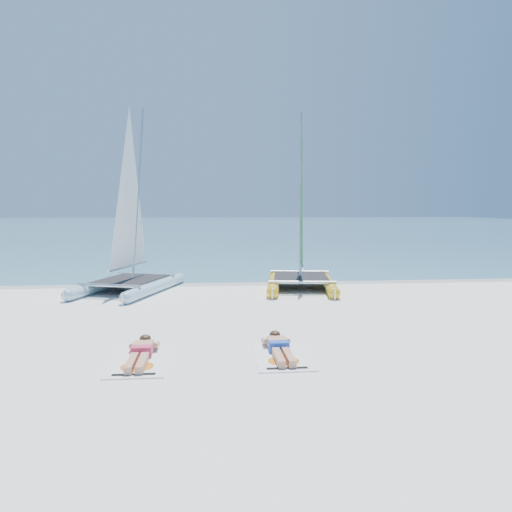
% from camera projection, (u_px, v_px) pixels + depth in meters
% --- Properties ---
extents(ground, '(140.00, 140.00, 0.00)m').
position_uv_depth(ground, '(266.00, 315.00, 12.68)').
color(ground, white).
rests_on(ground, ground).
extents(sea, '(140.00, 115.00, 0.01)m').
position_uv_depth(sea, '(217.00, 225.00, 75.08)').
color(sea, '#71B9BD').
rests_on(sea, ground).
extents(wet_sand_strip, '(140.00, 1.40, 0.01)m').
position_uv_depth(wet_sand_strip, '(248.00, 282.00, 18.12)').
color(wet_sand_strip, beige).
rests_on(wet_sand_strip, ground).
extents(catamaran_blue, '(3.53, 5.04, 6.26)m').
position_uv_depth(catamaran_blue, '(130.00, 234.00, 16.12)').
color(catamaran_blue, '#BEE5FA').
rests_on(catamaran_blue, ground).
extents(catamaran_yellow, '(2.84, 5.04, 6.26)m').
position_uv_depth(catamaran_yellow, '(301.00, 229.00, 17.14)').
color(catamaran_yellow, gold).
rests_on(catamaran_yellow, ground).
extents(towel_a, '(1.00, 1.85, 0.02)m').
position_uv_depth(towel_a, '(140.00, 361.00, 8.83)').
color(towel_a, white).
rests_on(towel_a, ground).
extents(sunbather_a, '(0.37, 1.73, 0.26)m').
position_uv_depth(sunbather_a, '(141.00, 352.00, 9.01)').
color(sunbather_a, tan).
rests_on(sunbather_a, towel_a).
extents(towel_b, '(1.00, 1.85, 0.02)m').
position_uv_depth(towel_b, '(281.00, 356.00, 9.15)').
color(towel_b, white).
rests_on(towel_b, ground).
extents(sunbather_b, '(0.37, 1.73, 0.26)m').
position_uv_depth(sunbather_b, '(279.00, 347.00, 9.33)').
color(sunbather_b, tan).
rests_on(sunbather_b, towel_b).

